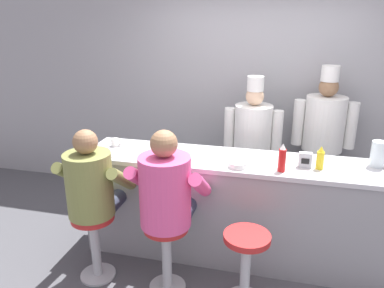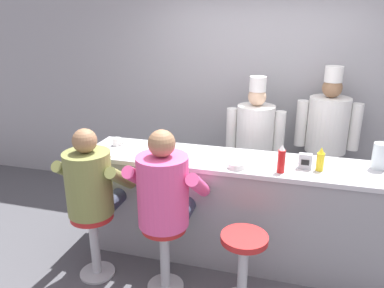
{
  "view_description": "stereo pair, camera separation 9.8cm",
  "coord_description": "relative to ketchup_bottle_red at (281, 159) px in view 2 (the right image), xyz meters",
  "views": [
    {
      "loc": [
        0.3,
        -2.83,
        2.21
      ],
      "look_at": [
        -0.48,
        0.28,
        1.11
      ],
      "focal_mm": 35.0,
      "sensor_mm": 36.0,
      "label": 1
    },
    {
      "loc": [
        0.39,
        -2.81,
        2.21
      ],
      "look_at": [
        -0.48,
        0.28,
        1.11
      ],
      "focal_mm": 35.0,
      "sensor_mm": 36.0,
      "label": 2
    }
  ],
  "objects": [
    {
      "name": "ground_plane",
      "position": [
        -0.32,
        -0.12,
        -1.1
      ],
      "size": [
        20.0,
        20.0,
        0.0
      ],
      "primitive_type": "plane",
      "color": "#4C4C51"
    },
    {
      "name": "wall_back",
      "position": [
        -0.32,
        1.51,
        0.25
      ],
      "size": [
        10.0,
        0.06,
        2.7
      ],
      "color": "#99999E",
      "rests_on": "ground_plane"
    },
    {
      "name": "diner_counter",
      "position": [
        -0.32,
        0.19,
        -0.61
      ],
      "size": [
        2.99,
        0.61,
        0.99
      ],
      "color": "gray",
      "rests_on": "ground_plane"
    },
    {
      "name": "ketchup_bottle_red",
      "position": [
        0.0,
        0.0,
        0.0
      ],
      "size": [
        0.06,
        0.06,
        0.24
      ],
      "color": "red",
      "rests_on": "diner_counter"
    },
    {
      "name": "mustard_bottle_yellow",
      "position": [
        0.31,
        0.13,
        -0.02
      ],
      "size": [
        0.06,
        0.06,
        0.2
      ],
      "color": "yellow",
      "rests_on": "diner_counter"
    },
    {
      "name": "hot_sauce_bottle_orange",
      "position": [
        0.0,
        0.08,
        -0.04
      ],
      "size": [
        0.03,
        0.03,
        0.14
      ],
      "color": "orange",
      "rests_on": "diner_counter"
    },
    {
      "name": "water_pitcher_clear",
      "position": [
        0.79,
        0.31,
        -0.0
      ],
      "size": [
        0.14,
        0.12,
        0.22
      ],
      "color": "silver",
      "rests_on": "diner_counter"
    },
    {
      "name": "breakfast_plate",
      "position": [
        -1.6,
        -0.0,
        -0.1
      ],
      "size": [
        0.25,
        0.25,
        0.05
      ],
      "color": "white",
      "rests_on": "diner_counter"
    },
    {
      "name": "cereal_bowl",
      "position": [
        -0.36,
        -0.01,
        -0.09
      ],
      "size": [
        0.15,
        0.15,
        0.05
      ],
      "color": "white",
      "rests_on": "diner_counter"
    },
    {
      "name": "coffee_mug_white",
      "position": [
        -1.6,
        0.25,
        -0.08
      ],
      "size": [
        0.12,
        0.08,
        0.08
      ],
      "color": "white",
      "rests_on": "diner_counter"
    },
    {
      "name": "napkin_dispenser_chrome",
      "position": [
        0.19,
        0.14,
        -0.05
      ],
      "size": [
        0.11,
        0.07,
        0.13
      ],
      "color": "silver",
      "rests_on": "diner_counter"
    },
    {
      "name": "diner_seated_olive",
      "position": [
        -1.52,
        -0.41,
        -0.26
      ],
      "size": [
        0.58,
        0.58,
        1.37
      ],
      "color": "#B2B5BA",
      "rests_on": "ground_plane"
    },
    {
      "name": "diner_seated_pink",
      "position": [
        -0.87,
        -0.41,
        -0.24
      ],
      "size": [
        0.62,
        0.61,
        1.41
      ],
      "color": "#B2B5BA",
      "rests_on": "ground_plane"
    },
    {
      "name": "empty_stool_round",
      "position": [
        -0.22,
        -0.44,
        -0.68
      ],
      "size": [
        0.37,
        0.37,
        0.62
      ],
      "color": "#B2B5BA",
      "rests_on": "ground_plane"
    },
    {
      "name": "cook_in_whites_near",
      "position": [
        -0.33,
        0.99,
        -0.22
      ],
      "size": [
        0.63,
        0.4,
        1.62
      ],
      "color": "#232328",
      "rests_on": "ground_plane"
    },
    {
      "name": "cook_in_whites_far",
      "position": [
        0.43,
        1.21,
        -0.16
      ],
      "size": [
        0.67,
        0.43,
        1.72
      ],
      "color": "#232328",
      "rests_on": "ground_plane"
    }
  ]
}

